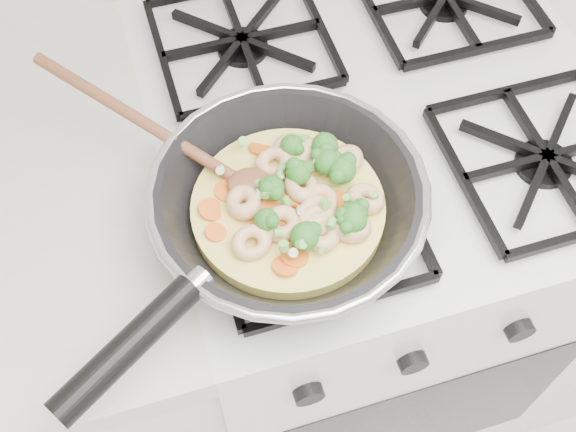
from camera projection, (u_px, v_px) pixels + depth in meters
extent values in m
cube|color=white|center=(356.00, 268.00, 1.30)|extent=(0.60, 0.60, 0.90)
cube|color=black|center=(419.00, 424.00, 1.15)|extent=(0.48, 0.00, 0.40)
cube|color=black|center=(385.00, 99.00, 0.91)|extent=(0.56, 0.56, 0.02)
torus|color=#B9B9C0|center=(288.00, 191.00, 0.76)|extent=(0.31, 0.31, 0.01)
cylinder|color=black|center=(126.00, 348.00, 0.66)|extent=(0.16, 0.12, 0.03)
cylinder|color=#FFEF6E|center=(288.00, 209.00, 0.78)|extent=(0.21, 0.21, 0.02)
ellipsoid|color=brown|center=(248.00, 181.00, 0.78)|extent=(0.06, 0.06, 0.01)
cylinder|color=brown|center=(136.00, 118.00, 0.80)|extent=(0.19, 0.20, 0.08)
torus|color=#E3B686|center=(282.00, 223.00, 0.75)|extent=(0.06, 0.06, 0.02)
torus|color=#E3B686|center=(350.00, 226.00, 0.75)|extent=(0.07, 0.07, 0.03)
torus|color=#E3B686|center=(365.00, 199.00, 0.77)|extent=(0.06, 0.06, 0.03)
torus|color=#E3B686|center=(293.00, 151.00, 0.80)|extent=(0.07, 0.07, 0.03)
torus|color=#E3B686|center=(252.00, 243.00, 0.74)|extent=(0.05, 0.05, 0.03)
torus|color=#E3B686|center=(315.00, 213.00, 0.76)|extent=(0.06, 0.06, 0.02)
torus|color=#E3B686|center=(346.00, 161.00, 0.80)|extent=(0.07, 0.07, 0.03)
torus|color=#E3B686|center=(275.00, 163.00, 0.79)|extent=(0.06, 0.06, 0.03)
torus|color=#E3B686|center=(317.00, 221.00, 0.75)|extent=(0.06, 0.06, 0.02)
torus|color=#E3B686|center=(302.00, 187.00, 0.78)|extent=(0.05, 0.05, 0.03)
torus|color=#E3B686|center=(320.00, 232.00, 0.75)|extent=(0.05, 0.05, 0.02)
torus|color=#E3B686|center=(244.00, 203.00, 0.77)|extent=(0.05, 0.05, 0.02)
torus|color=#E3B686|center=(305.00, 156.00, 0.80)|extent=(0.07, 0.07, 0.02)
torus|color=#E3B686|center=(321.00, 201.00, 0.77)|extent=(0.05, 0.05, 0.02)
ellipsoid|color=#367D28|center=(325.00, 146.00, 0.79)|extent=(0.04, 0.04, 0.03)
ellipsoid|color=#367D28|center=(272.00, 188.00, 0.76)|extent=(0.04, 0.04, 0.03)
ellipsoid|color=#367D28|center=(305.00, 236.00, 0.73)|extent=(0.04, 0.04, 0.03)
ellipsoid|color=#367D28|center=(299.00, 173.00, 0.77)|extent=(0.04, 0.04, 0.03)
ellipsoid|color=#367D28|center=(266.00, 220.00, 0.74)|extent=(0.03, 0.03, 0.03)
ellipsoid|color=#367D28|center=(327.00, 162.00, 0.78)|extent=(0.04, 0.04, 0.03)
ellipsoid|color=#367D28|center=(352.00, 220.00, 0.74)|extent=(0.04, 0.04, 0.03)
ellipsoid|color=#367D28|center=(356.00, 213.00, 0.75)|extent=(0.03, 0.03, 0.03)
ellipsoid|color=#367D28|center=(342.00, 170.00, 0.78)|extent=(0.04, 0.04, 0.03)
ellipsoid|color=#367D28|center=(291.00, 146.00, 0.80)|extent=(0.03, 0.03, 0.03)
cylinder|color=orange|center=(300.00, 221.00, 0.76)|extent=(0.04, 0.04, 0.00)
cylinder|color=orange|center=(295.00, 146.00, 0.82)|extent=(0.03, 0.03, 0.00)
cylinder|color=orange|center=(297.00, 197.00, 0.78)|extent=(0.03, 0.03, 0.01)
cylinder|color=orange|center=(282.00, 233.00, 0.75)|extent=(0.04, 0.04, 0.00)
cylinder|color=orange|center=(323.00, 160.00, 0.81)|extent=(0.03, 0.03, 0.01)
cylinder|color=orange|center=(340.00, 166.00, 0.80)|extent=(0.04, 0.04, 0.01)
cylinder|color=orange|center=(262.00, 227.00, 0.76)|extent=(0.04, 0.04, 0.01)
cylinder|color=orange|center=(268.00, 208.00, 0.77)|extent=(0.04, 0.04, 0.01)
cylinder|color=orange|center=(351.00, 227.00, 0.76)|extent=(0.03, 0.03, 0.01)
cylinder|color=orange|center=(216.00, 232.00, 0.76)|extent=(0.03, 0.03, 0.00)
cylinder|color=orange|center=(295.00, 256.00, 0.74)|extent=(0.03, 0.03, 0.01)
cylinder|color=orange|center=(260.00, 148.00, 0.82)|extent=(0.03, 0.02, 0.01)
cylinder|color=orange|center=(228.00, 190.00, 0.78)|extent=(0.04, 0.04, 0.00)
cylinder|color=orange|center=(337.00, 200.00, 0.78)|extent=(0.04, 0.04, 0.00)
cylinder|color=orange|center=(211.00, 210.00, 0.77)|extent=(0.03, 0.03, 0.01)
cylinder|color=orange|center=(285.00, 266.00, 0.73)|extent=(0.04, 0.04, 0.01)
cylinder|color=#6EBB4B|center=(347.00, 198.00, 0.75)|extent=(0.01, 0.01, 0.01)
cylinder|color=#6EBB4B|center=(278.00, 233.00, 0.73)|extent=(0.01, 0.01, 0.01)
cylinder|color=#6EBB4B|center=(304.00, 139.00, 0.80)|extent=(0.01, 0.01, 0.01)
cylinder|color=beige|center=(318.00, 161.00, 0.78)|extent=(0.01, 0.01, 0.01)
cylinder|color=#6EBB4B|center=(347.00, 157.00, 0.79)|extent=(0.01, 0.01, 0.01)
cylinder|color=#6EBB4B|center=(301.00, 244.00, 0.72)|extent=(0.01, 0.01, 0.01)
cylinder|color=#6EBB4B|center=(321.00, 250.00, 0.73)|extent=(0.01, 0.01, 0.01)
cylinder|color=#6EBB4B|center=(266.00, 194.00, 0.75)|extent=(0.01, 0.01, 0.01)
cylinder|color=beige|center=(220.00, 170.00, 0.78)|extent=(0.01, 0.01, 0.01)
cylinder|color=#6EBB4B|center=(326.00, 204.00, 0.75)|extent=(0.01, 0.01, 0.01)
cylinder|color=#6EBB4B|center=(260.00, 184.00, 0.77)|extent=(0.01, 0.01, 0.01)
cylinder|color=beige|center=(300.00, 210.00, 0.75)|extent=(0.01, 0.01, 0.01)
cylinder|color=#6EBB4B|center=(331.00, 223.00, 0.73)|extent=(0.01, 0.01, 0.01)
cylinder|color=#6EBB4B|center=(266.00, 225.00, 0.74)|extent=(0.01, 0.01, 0.01)
cylinder|color=#6EBB4B|center=(287.00, 202.00, 0.76)|extent=(0.01, 0.01, 0.01)
cylinder|color=beige|center=(310.00, 145.00, 0.80)|extent=(0.01, 0.01, 0.01)
cylinder|color=#6EBB4B|center=(282.00, 167.00, 0.78)|extent=(0.01, 0.01, 0.01)
cylinder|color=#6EBB4B|center=(280.00, 176.00, 0.78)|extent=(0.01, 0.01, 0.01)
cylinder|color=beige|center=(292.00, 253.00, 0.72)|extent=(0.01, 0.01, 0.01)
cylinder|color=#6EBB4B|center=(243.00, 141.00, 0.80)|extent=(0.01, 0.01, 0.01)
cylinder|color=#6EBB4B|center=(348.00, 232.00, 0.74)|extent=(0.01, 0.01, 0.01)
cylinder|color=beige|center=(259.00, 194.00, 0.76)|extent=(0.01, 0.01, 0.01)
cylinder|color=#6EBB4B|center=(284.00, 246.00, 0.72)|extent=(0.01, 0.01, 0.01)
cylinder|color=#6EBB4B|center=(374.00, 195.00, 0.76)|extent=(0.01, 0.01, 0.01)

